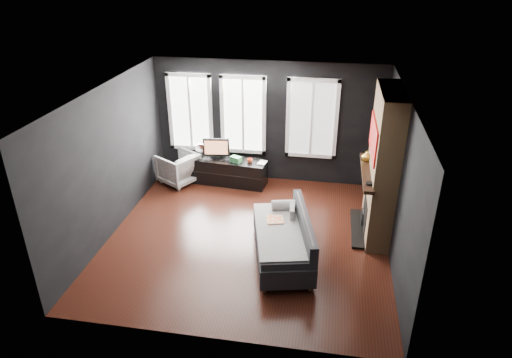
% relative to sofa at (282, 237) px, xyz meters
% --- Properties ---
extents(floor, '(5.00, 5.00, 0.00)m').
position_rel_sofa_xyz_m(floor, '(-0.68, 0.53, -0.41)').
color(floor, black).
rests_on(floor, ground).
extents(ceiling, '(5.00, 5.00, 0.00)m').
position_rel_sofa_xyz_m(ceiling, '(-0.68, 0.53, 2.29)').
color(ceiling, white).
rests_on(ceiling, ground).
extents(wall_back, '(5.00, 0.02, 2.70)m').
position_rel_sofa_xyz_m(wall_back, '(-0.68, 3.03, 0.94)').
color(wall_back, black).
rests_on(wall_back, ground).
extents(wall_left, '(0.02, 5.00, 2.70)m').
position_rel_sofa_xyz_m(wall_left, '(-3.18, 0.53, 0.94)').
color(wall_left, black).
rests_on(wall_left, ground).
extents(wall_right, '(0.02, 5.00, 2.70)m').
position_rel_sofa_xyz_m(wall_right, '(1.82, 0.53, 0.94)').
color(wall_right, black).
rests_on(wall_right, ground).
extents(windows, '(4.00, 0.16, 1.76)m').
position_rel_sofa_xyz_m(windows, '(-1.13, 2.99, 1.97)').
color(windows, white).
rests_on(windows, wall_back).
extents(fireplace, '(0.70, 1.62, 2.70)m').
position_rel_sofa_xyz_m(fireplace, '(1.62, 1.13, 0.94)').
color(fireplace, '#93724C').
rests_on(fireplace, floor).
extents(sofa, '(1.36, 2.08, 0.83)m').
position_rel_sofa_xyz_m(sofa, '(0.00, 0.00, 0.00)').
color(sofa, '#262629').
rests_on(sofa, floor).
extents(stripe_pillow, '(0.11, 0.33, 0.32)m').
position_rel_sofa_xyz_m(stripe_pillow, '(0.11, 0.45, 0.18)').
color(stripe_pillow, gray).
rests_on(stripe_pillow, sofa).
extents(armchair, '(0.98, 1.00, 0.77)m').
position_rel_sofa_xyz_m(armchair, '(-2.63, 2.48, -0.03)').
color(armchair, white).
rests_on(armchair, floor).
extents(media_console, '(1.71, 0.68, 0.57)m').
position_rel_sofa_xyz_m(media_console, '(-1.50, 2.63, -0.13)').
color(media_console, black).
rests_on(media_console, floor).
extents(monitor, '(0.60, 0.20, 0.53)m').
position_rel_sofa_xyz_m(monitor, '(-1.79, 2.67, 0.43)').
color(monitor, black).
rests_on(monitor, media_console).
extents(desk_fan, '(0.24, 0.24, 0.31)m').
position_rel_sofa_xyz_m(desk_fan, '(-2.16, 2.72, 0.32)').
color(desk_fan, gray).
rests_on(desk_fan, media_console).
extents(mug, '(0.15, 0.13, 0.12)m').
position_rel_sofa_xyz_m(mug, '(-1.01, 2.55, 0.22)').
color(mug, '#D14725').
rests_on(mug, media_console).
extents(book, '(0.17, 0.05, 0.24)m').
position_rel_sofa_xyz_m(book, '(-0.82, 2.60, 0.28)').
color(book, '#B9AF95').
rests_on(book, media_console).
extents(storage_box, '(0.27, 0.23, 0.13)m').
position_rel_sofa_xyz_m(storage_box, '(-1.32, 2.54, 0.22)').
color(storage_box, '#327C44').
rests_on(storage_box, media_console).
extents(mantel_vase, '(0.22, 0.22, 0.18)m').
position_rel_sofa_xyz_m(mantel_vase, '(1.37, 1.58, 0.91)').
color(mantel_vase, gold).
rests_on(mantel_vase, fireplace).
extents(mantel_clock, '(0.14, 0.14, 0.04)m').
position_rel_sofa_xyz_m(mantel_clock, '(1.37, 0.58, 0.84)').
color(mantel_clock, black).
rests_on(mantel_clock, fireplace).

